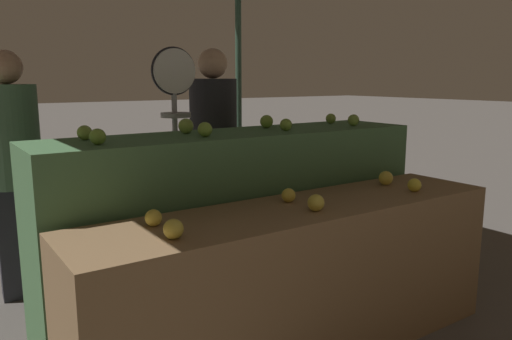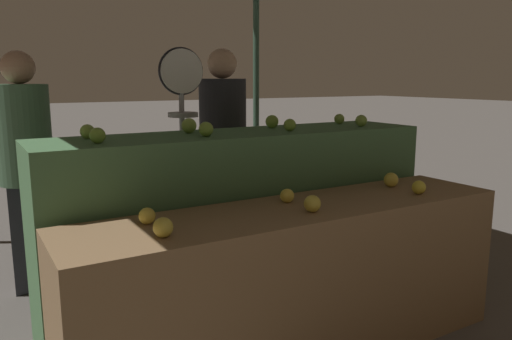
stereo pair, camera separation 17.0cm
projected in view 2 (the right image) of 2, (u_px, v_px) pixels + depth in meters
display_counter_front at (298, 282)px, 2.59m from camera, size 2.39×0.55×0.81m
display_counter_back at (241, 224)px, 3.07m from camera, size 2.39×0.55×1.13m
apple_front_0 at (163, 227)px, 2.03m from camera, size 0.08×0.08×0.08m
apple_front_1 at (313, 204)px, 2.41m from camera, size 0.08×0.08×0.08m
apple_front_2 at (419, 187)px, 2.79m from camera, size 0.08×0.08×0.08m
apple_front_3 at (147, 216)px, 2.21m from camera, size 0.08×0.08×0.08m
apple_front_4 at (287, 196)px, 2.60m from camera, size 0.07×0.07×0.07m
apple_front_5 at (391, 180)px, 2.98m from camera, size 0.09×0.09×0.09m
apple_back_0 at (97, 135)px, 2.44m from camera, size 0.08×0.08×0.08m
apple_back_1 at (206, 129)px, 2.73m from camera, size 0.08×0.08×0.08m
apple_back_2 at (290, 125)px, 3.01m from camera, size 0.08×0.08×0.08m
apple_back_3 at (361, 121)px, 3.30m from camera, size 0.08×0.08×0.08m
apple_back_4 at (87, 132)px, 2.63m from camera, size 0.08×0.08×0.08m
apple_back_5 at (189, 126)px, 2.90m from camera, size 0.09×0.09×0.09m
apple_back_6 at (272, 122)px, 3.20m from camera, size 0.08×0.08×0.08m
apple_back_7 at (339, 119)px, 3.48m from camera, size 0.07×0.07×0.07m
produce_scale at (182, 113)px, 3.33m from camera, size 0.31×0.20×1.65m
person_vendor_at_scale at (223, 144)px, 3.77m from camera, size 0.48×0.48×1.66m
person_customer_left at (25, 156)px, 3.31m from camera, size 0.37×0.37×1.62m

